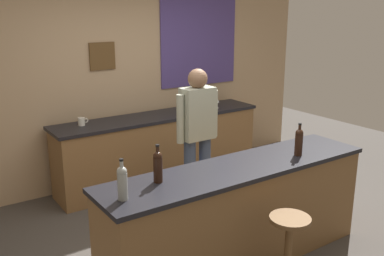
% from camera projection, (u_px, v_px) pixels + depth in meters
% --- Properties ---
extents(ground_plane, '(10.00, 10.00, 0.00)m').
position_uv_depth(ground_plane, '(211.00, 242.00, 4.31)').
color(ground_plane, '#423D38').
extents(back_wall, '(6.00, 0.09, 2.80)m').
position_uv_depth(back_wall, '(119.00, 74.00, 5.56)').
color(back_wall, tan).
rests_on(back_wall, ground_plane).
extents(bar_counter, '(2.58, 0.60, 0.92)m').
position_uv_depth(bar_counter, '(238.00, 214.00, 3.87)').
color(bar_counter, brown).
rests_on(bar_counter, ground_plane).
extents(side_counter, '(2.80, 0.56, 0.90)m').
position_uv_depth(side_counter, '(160.00, 148.00, 5.72)').
color(side_counter, brown).
rests_on(side_counter, ground_plane).
extents(bartender, '(0.52, 0.21, 1.62)m').
position_uv_depth(bartender, '(197.00, 132.00, 4.71)').
color(bartender, '#384766').
rests_on(bartender, ground_plane).
extents(bar_stool, '(0.32, 0.32, 0.68)m').
position_uv_depth(bar_stool, '(289.00, 243.00, 3.40)').
color(bar_stool, brown).
rests_on(bar_stool, ground_plane).
extents(wine_bottle_a, '(0.07, 0.07, 0.31)m').
position_uv_depth(wine_bottle_a, '(122.00, 182.00, 3.05)').
color(wine_bottle_a, '#999E99').
rests_on(wine_bottle_a, bar_counter).
extents(wine_bottle_b, '(0.07, 0.07, 0.31)m').
position_uv_depth(wine_bottle_b, '(158.00, 165.00, 3.36)').
color(wine_bottle_b, black).
rests_on(wine_bottle_b, bar_counter).
extents(wine_bottle_c, '(0.07, 0.07, 0.31)m').
position_uv_depth(wine_bottle_c, '(299.00, 141.00, 3.98)').
color(wine_bottle_c, black).
rests_on(wine_bottle_c, bar_counter).
extents(wine_glass_a, '(0.07, 0.07, 0.16)m').
position_uv_depth(wine_glass_a, '(199.00, 102.00, 5.86)').
color(wine_glass_a, silver).
rests_on(wine_glass_a, side_counter).
extents(wine_glass_b, '(0.07, 0.07, 0.16)m').
position_uv_depth(wine_glass_b, '(217.00, 100.00, 5.96)').
color(wine_glass_b, silver).
rests_on(wine_glass_b, side_counter).
extents(coffee_mug, '(0.13, 0.08, 0.09)m').
position_uv_depth(coffee_mug, '(82.00, 121.00, 5.09)').
color(coffee_mug, silver).
rests_on(coffee_mug, side_counter).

